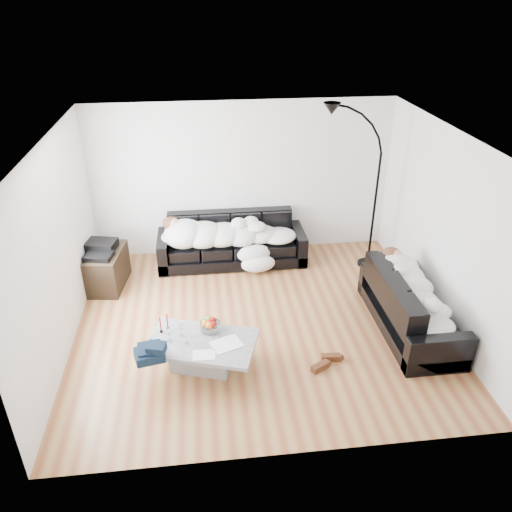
{
  "coord_description": "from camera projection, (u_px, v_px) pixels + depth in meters",
  "views": [
    {
      "loc": [
        -0.71,
        -5.65,
        4.18
      ],
      "look_at": [
        0.0,
        0.3,
        0.9
      ],
      "focal_mm": 35.0,
      "sensor_mm": 36.0,
      "label": 1
    }
  ],
  "objects": [
    {
      "name": "ground",
      "position": [
        259.0,
        322.0,
        7.0
      ],
      "size": [
        5.0,
        5.0,
        0.0
      ],
      "primitive_type": "plane",
      "color": "brown",
      "rests_on": "ground"
    },
    {
      "name": "sofa_right",
      "position": [
        412.0,
        304.0,
        6.71
      ],
      "size": [
        0.84,
        1.96,
        0.79
      ],
      "primitive_type": "cube",
      "rotation": [
        0.0,
        0.0,
        1.57
      ],
      "color": "black",
      "rests_on": "ground"
    },
    {
      "name": "sleeper_right",
      "position": [
        414.0,
        289.0,
        6.6
      ],
      "size": [
        0.71,
        1.68,
        0.41
      ],
      "primitive_type": null,
      "rotation": [
        0.0,
        0.0,
        1.57
      ],
      "color": "white",
      "rests_on": "sofa_right"
    },
    {
      "name": "av_cabinet",
      "position": [
        104.0,
        269.0,
        7.73
      ],
      "size": [
        0.7,
        0.93,
        0.59
      ],
      "primitive_type": "cube",
      "rotation": [
        0.0,
        0.0,
        -0.14
      ],
      "color": "black",
      "rests_on": "ground"
    },
    {
      "name": "navy_jacket",
      "position": [
        153.0,
        347.0,
        5.67
      ],
      "size": [
        0.35,
        0.3,
        0.17
      ],
      "primitive_type": null,
      "rotation": [
        0.0,
        0.0,
        -0.02
      ],
      "color": "black",
      "rests_on": "coffee_table"
    },
    {
      "name": "wall_left",
      "position": [
        57.0,
        251.0,
        6.11
      ],
      "size": [
        0.02,
        4.5,
        2.6
      ],
      "primitive_type": "cube",
      "color": "silver",
      "rests_on": "ground"
    },
    {
      "name": "sofa_back",
      "position": [
        232.0,
        240.0,
        8.35
      ],
      "size": [
        2.45,
        0.85,
        0.8
      ],
      "primitive_type": "cube",
      "color": "black",
      "rests_on": "ground"
    },
    {
      "name": "coffee_table",
      "position": [
        202.0,
        353.0,
        6.12
      ],
      "size": [
        1.48,
        1.12,
        0.38
      ],
      "primitive_type": "cube",
      "rotation": [
        0.0,
        0.0,
        -0.31
      ],
      "color": "#939699",
      "rests_on": "ground"
    },
    {
      "name": "candle_right",
      "position": [
        167.0,
        322.0,
        6.17
      ],
      "size": [
        0.05,
        0.05,
        0.23
      ],
      "primitive_type": "cylinder",
      "rotation": [
        0.0,
        0.0,
        -0.27
      ],
      "color": "maroon",
      "rests_on": "coffee_table"
    },
    {
      "name": "sleeper_back",
      "position": [
        232.0,
        229.0,
        8.2
      ],
      "size": [
        2.07,
        0.72,
        0.41
      ],
      "primitive_type": null,
      "color": "white",
      "rests_on": "sofa_back"
    },
    {
      "name": "newspaper_a",
      "position": [
        227.0,
        344.0,
        5.97
      ],
      "size": [
        0.43,
        0.38,
        0.01
      ],
      "primitive_type": "cube",
      "rotation": [
        0.0,
        0.0,
        0.37
      ],
      "color": "silver",
      "rests_on": "coffee_table"
    },
    {
      "name": "fruit_bowl",
      "position": [
        210.0,
        324.0,
        6.19
      ],
      "size": [
        0.27,
        0.27,
        0.16
      ],
      "primitive_type": "cylinder",
      "rotation": [
        0.0,
        0.0,
        0.06
      ],
      "color": "white",
      "rests_on": "coffee_table"
    },
    {
      "name": "newspaper_b",
      "position": [
        204.0,
        355.0,
        5.79
      ],
      "size": [
        0.27,
        0.2,
        0.01
      ],
      "primitive_type": "cube",
      "rotation": [
        0.0,
        0.0,
        -0.04
      ],
      "color": "silver",
      "rests_on": "coffee_table"
    },
    {
      "name": "wine_glass_c",
      "position": [
        187.0,
        338.0,
        5.96
      ],
      "size": [
        0.08,
        0.08,
        0.15
      ],
      "primitive_type": "cylinder",
      "rotation": [
        0.0,
        0.0,
        0.24
      ],
      "color": "white",
      "rests_on": "coffee_table"
    },
    {
      "name": "candle_left",
      "position": [
        161.0,
        325.0,
        6.13
      ],
      "size": [
        0.05,
        0.05,
        0.21
      ],
      "primitive_type": "cylinder",
      "rotation": [
        0.0,
        0.0,
        0.27
      ],
      "color": "maroon",
      "rests_on": "coffee_table"
    },
    {
      "name": "teal_cushion",
      "position": [
        394.0,
        261.0,
        7.07
      ],
      "size": [
        0.42,
        0.38,
        0.2
      ],
      "primitive_type": "ellipsoid",
      "rotation": [
        0.0,
        0.0,
        0.24
      ],
      "color": "#0D4A60",
      "rests_on": "sofa_right"
    },
    {
      "name": "ceiling",
      "position": [
        259.0,
        139.0,
        5.75
      ],
      "size": [
        5.0,
        5.0,
        0.0
      ],
      "primitive_type": "plane",
      "color": "white",
      "rests_on": "ground"
    },
    {
      "name": "floor_lamp",
      "position": [
        375.0,
        199.0,
        7.88
      ],
      "size": [
        0.93,
        0.6,
        2.37
      ],
      "primitive_type": null,
      "rotation": [
        0.0,
        0.0,
        -0.32
      ],
      "color": "black",
      "rests_on": "ground"
    },
    {
      "name": "wall_back",
      "position": [
        242.0,
        180.0,
        8.33
      ],
      "size": [
        5.0,
        0.02,
        2.6
      ],
      "primitive_type": "cube",
      "color": "silver",
      "rests_on": "ground"
    },
    {
      "name": "wine_glass_a",
      "position": [
        182.0,
        330.0,
        6.09
      ],
      "size": [
        0.08,
        0.08,
        0.17
      ],
      "primitive_type": "cylinder",
      "rotation": [
        0.0,
        0.0,
        -0.12
      ],
      "color": "white",
      "rests_on": "coffee_table"
    },
    {
      "name": "stereo",
      "position": [
        100.0,
        248.0,
        7.55
      ],
      "size": [
        0.5,
        0.43,
        0.13
      ],
      "primitive_type": "cube",
      "rotation": [
        0.0,
        0.0,
        -0.22
      ],
      "color": "black",
      "rests_on": "av_cabinet"
    },
    {
      "name": "wall_right",
      "position": [
        445.0,
        230.0,
        6.63
      ],
      "size": [
        0.02,
        4.5,
        2.6
      ],
      "primitive_type": "cube",
      "color": "silver",
      "rests_on": "ground"
    },
    {
      "name": "wine_glass_b",
      "position": [
        169.0,
        335.0,
        5.99
      ],
      "size": [
        0.09,
        0.09,
        0.18
      ],
      "primitive_type": "cylinder",
      "rotation": [
        0.0,
        0.0,
        0.15
      ],
      "color": "white",
      "rests_on": "coffee_table"
    },
    {
      "name": "shoes",
      "position": [
        325.0,
        362.0,
        6.19
      ],
      "size": [
        0.49,
        0.41,
        0.09
      ],
      "primitive_type": null,
      "rotation": [
        0.0,
        0.0,
        0.32
      ],
      "color": "#472311",
      "rests_on": "ground"
    }
  ]
}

